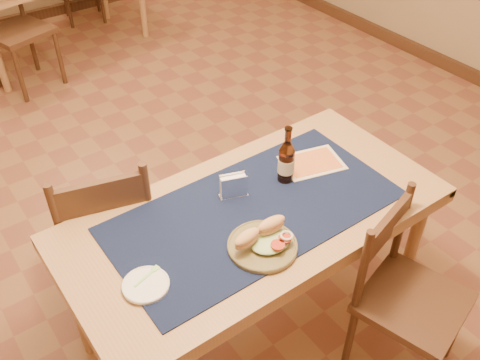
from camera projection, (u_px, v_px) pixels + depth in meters
main_table at (254, 225)px, 2.25m from camera, size 1.60×0.80×0.75m
placemat at (254, 211)px, 2.20m from camera, size 1.20×0.60×0.01m
baseboard at (171, 223)px, 3.15m from camera, size 6.00×7.00×0.10m
chair_main_far at (107, 230)px, 2.49m from camera, size 0.53×0.53×0.94m
chair_main_near at (405, 294)px, 2.24m from camera, size 0.50×0.50×0.87m
chair_back_near at (14, 27)px, 4.20m from camera, size 0.55×0.55×0.95m
sandwich_plate at (264, 242)px, 2.02m from camera, size 0.27×0.27×0.10m
side_plate at (146, 285)px, 1.89m from camera, size 0.17×0.17×0.01m
fork at (148, 274)px, 1.92m from camera, size 0.12×0.05×0.00m
beer_bottle at (286, 161)px, 2.29m from camera, size 0.07×0.07×0.27m
napkin_holder at (233, 186)px, 2.24m from camera, size 0.13×0.08×0.11m
menu_card at (312, 163)px, 2.44m from camera, size 0.31×0.26×0.01m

